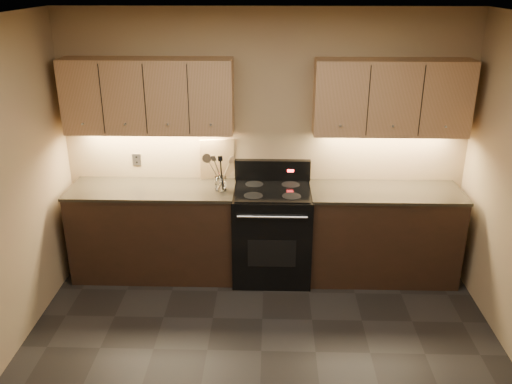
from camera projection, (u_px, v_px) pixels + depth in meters
ceiling at (261, 25)px, 3.05m from camera, size 4.00×4.00×0.00m
wall_back at (265, 143)px, 5.39m from camera, size 4.00×0.04×2.60m
counter_left at (155, 231)px, 5.45m from camera, size 1.62×0.62×0.93m
counter_right at (382, 234)px, 5.39m from camera, size 1.46×0.62×0.93m
stove at (272, 232)px, 5.40m from camera, size 0.76×0.68×1.14m
upper_cab_left at (148, 96)px, 5.09m from camera, size 1.60×0.30×0.70m
upper_cab_right at (392, 98)px, 5.03m from camera, size 1.44×0.30×0.70m
outlet_plate at (137, 160)px, 5.49m from camera, size 0.08×0.01×0.12m
utensil_crock at (221, 184)px, 5.21m from camera, size 0.14×0.14×0.13m
cutting_board at (217, 159)px, 5.43m from camera, size 0.35×0.14×0.43m
wooden_spoon at (218, 172)px, 5.16m from camera, size 0.20×0.09×0.34m
black_turner at (222, 172)px, 5.15m from camera, size 0.11×0.11×0.35m
steel_spatula at (224, 171)px, 5.17m from camera, size 0.20×0.11×0.37m
steel_skimmer at (224, 171)px, 5.15m from camera, size 0.25×0.14×0.37m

